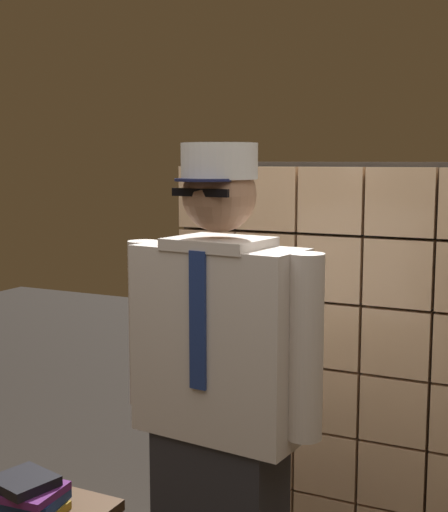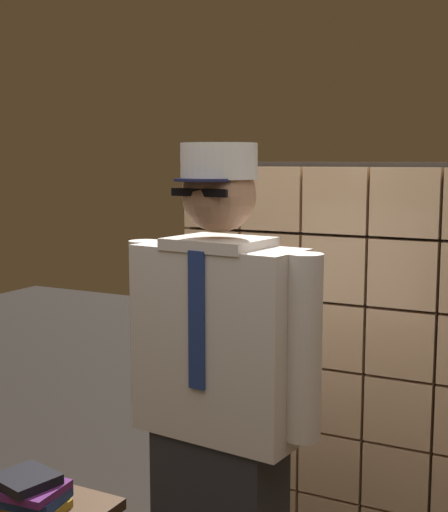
{
  "view_description": "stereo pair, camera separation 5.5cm",
  "coord_description": "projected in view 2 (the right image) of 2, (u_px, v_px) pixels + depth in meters",
  "views": [
    {
      "loc": [
        0.77,
        -1.48,
        1.73
      ],
      "look_at": [
        -0.22,
        0.55,
        1.42
      ],
      "focal_mm": 50.54,
      "sensor_mm": 36.0,
      "label": 1
    },
    {
      "loc": [
        0.82,
        -1.45,
        1.73
      ],
      "look_at": [
        -0.22,
        0.55,
        1.42
      ],
      "focal_mm": 50.54,
      "sensor_mm": 36.0,
      "label": 2
    }
  ],
  "objects": [
    {
      "name": "book_stack",
      "position": [
        30.0,
        492.0,
        2.47
      ],
      "size": [
        0.26,
        0.23,
        0.13
      ],
      "color": "olive",
      "rests_on": "side_table"
    },
    {
      "name": "standing_person",
      "position": [
        219.0,
        412.0,
        2.3
      ],
      "size": [
        0.71,
        0.32,
        1.78
      ],
      "rotation": [
        0.0,
        0.0,
        -0.1
      ],
      "color": "#28282D",
      "rests_on": "ground"
    },
    {
      "name": "glass_block_wall",
      "position": [
        367.0,
        372.0,
        3.0
      ],
      "size": [
        1.74,
        0.1,
        1.74
      ],
      "color": "#E0B78C",
      "rests_on": "ground"
    }
  ]
}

